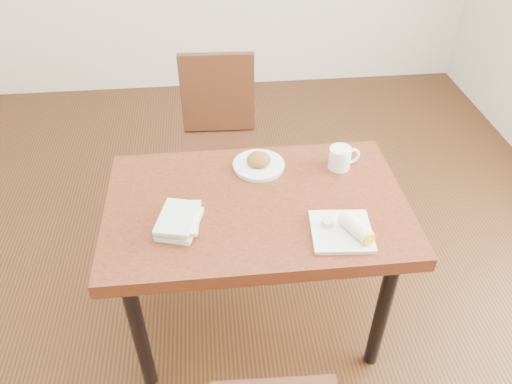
{
  "coord_description": "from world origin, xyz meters",
  "views": [
    {
      "loc": [
        -0.16,
        -1.49,
        2.02
      ],
      "look_at": [
        0.0,
        0.0,
        0.8
      ],
      "focal_mm": 35.0,
      "sensor_mm": 36.0,
      "label": 1
    }
  ],
  "objects": [
    {
      "name": "book_stack",
      "position": [
        -0.3,
        -0.11,
        0.78
      ],
      "size": [
        0.18,
        0.23,
        0.05
      ],
      "color": "white",
      "rests_on": "table"
    },
    {
      "name": "ground",
      "position": [
        0.0,
        0.0,
        -0.01
      ],
      "size": [
        4.0,
        5.0,
        0.01
      ],
      "primitive_type": "cube",
      "color": "#472814",
      "rests_on": "ground"
    },
    {
      "name": "table",
      "position": [
        0.0,
        0.0,
        0.66
      ],
      "size": [
        1.19,
        0.75,
        0.75
      ],
      "color": "maroon",
      "rests_on": "ground"
    },
    {
      "name": "plate_burrito",
      "position": [
        0.31,
        -0.22,
        0.77
      ],
      "size": [
        0.24,
        0.24,
        0.07
      ],
      "color": "white",
      "rests_on": "table"
    },
    {
      "name": "chair_far",
      "position": [
        -0.11,
        0.85,
        0.55
      ],
      "size": [
        0.44,
        0.44,
        0.95
      ],
      "color": "#422112",
      "rests_on": "ground"
    },
    {
      "name": "coffee_mug",
      "position": [
        0.38,
        0.19,
        0.8
      ],
      "size": [
        0.14,
        0.09,
        0.1
      ],
      "color": "white",
      "rests_on": "table"
    },
    {
      "name": "plate_scone",
      "position": [
        0.04,
        0.23,
        0.77
      ],
      "size": [
        0.22,
        0.22,
        0.07
      ],
      "color": "white",
      "rests_on": "table"
    }
  ]
}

